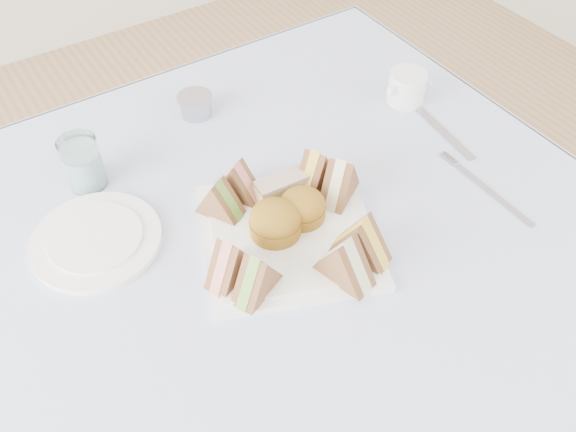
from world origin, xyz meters
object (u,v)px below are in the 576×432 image
table (291,363)px  water_glass (83,163)px  serving_plate (288,236)px  creamer_jug (407,88)px

table → water_glass: bearing=127.0°
serving_plate → creamer_jug: (0.37, 0.17, 0.02)m
table → water_glass: water_glass is taller
serving_plate → water_glass: 0.35m
serving_plate → table: bearing=-19.4°
table → creamer_jug: 0.58m
table → serving_plate: bearing=138.6°
table → serving_plate: 0.38m
creamer_jug → serving_plate: bearing=-160.8°
table → creamer_jug: size_ratio=13.07×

